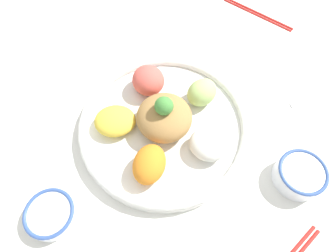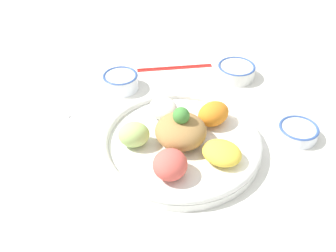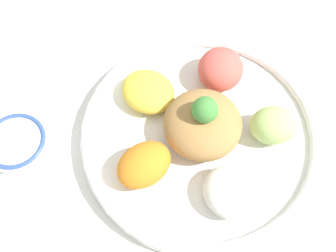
{
  "view_description": "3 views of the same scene",
  "coord_description": "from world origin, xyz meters",
  "px_view_note": "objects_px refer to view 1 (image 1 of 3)",
  "views": [
    {
      "loc": [
        0.08,
        -0.27,
        0.57
      ],
      "look_at": [
        0.03,
        0.02,
        0.02
      ],
      "focal_mm": 30.0,
      "sensor_mm": 36.0,
      "label": 1
    },
    {
      "loc": [
        -0.43,
        0.53,
        0.64
      ],
      "look_at": [
        0.06,
        0.01,
        0.04
      ],
      "focal_mm": 42.0,
      "sensor_mm": 36.0,
      "label": 2
    },
    {
      "loc": [
        0.18,
        -0.2,
        0.58
      ],
      "look_at": [
        -0.02,
        -0.02,
        0.04
      ],
      "focal_mm": 42.0,
      "sensor_mm": 36.0,
      "label": 3
    }
  ],
  "objects_px": {
    "salad_platter": "(164,123)",
    "serving_spoon_main": "(320,98)",
    "sauce_bowl_dark": "(300,175)",
    "rice_bowl_blue": "(51,214)",
    "chopsticks_pair_near": "(258,13)"
  },
  "relations": [
    {
      "from": "salad_platter",
      "to": "serving_spoon_main",
      "type": "relative_size",
      "value": 3.08
    },
    {
      "from": "rice_bowl_blue",
      "to": "sauce_bowl_dark",
      "type": "xyz_separation_m",
      "value": [
        0.47,
        0.16,
        0.01
      ]
    },
    {
      "from": "salad_platter",
      "to": "rice_bowl_blue",
      "type": "height_order",
      "value": "salad_platter"
    },
    {
      "from": "chopsticks_pair_near",
      "to": "serving_spoon_main",
      "type": "distance_m",
      "value": 0.32
    },
    {
      "from": "sauce_bowl_dark",
      "to": "salad_platter",
      "type": "bearing_deg",
      "value": 166.73
    },
    {
      "from": "salad_platter",
      "to": "rice_bowl_blue",
      "type": "xyz_separation_m",
      "value": [
        -0.18,
        -0.23,
        -0.01
      ]
    },
    {
      "from": "salad_platter",
      "to": "sauce_bowl_dark",
      "type": "relative_size",
      "value": 3.84
    },
    {
      "from": "rice_bowl_blue",
      "to": "sauce_bowl_dark",
      "type": "distance_m",
      "value": 0.49
    },
    {
      "from": "salad_platter",
      "to": "serving_spoon_main",
      "type": "xyz_separation_m",
      "value": [
        0.36,
        0.15,
        -0.02
      ]
    },
    {
      "from": "rice_bowl_blue",
      "to": "serving_spoon_main",
      "type": "bearing_deg",
      "value": 34.77
    },
    {
      "from": "salad_platter",
      "to": "rice_bowl_blue",
      "type": "relative_size",
      "value": 3.92
    },
    {
      "from": "chopsticks_pair_near",
      "to": "rice_bowl_blue",
      "type": "bearing_deg",
      "value": 86.98
    },
    {
      "from": "rice_bowl_blue",
      "to": "chopsticks_pair_near",
      "type": "relative_size",
      "value": 0.47
    },
    {
      "from": "salad_platter",
      "to": "serving_spoon_main",
      "type": "height_order",
      "value": "salad_platter"
    },
    {
      "from": "rice_bowl_blue",
      "to": "chopsticks_pair_near",
      "type": "xyz_separation_m",
      "value": [
        0.38,
        0.65,
        -0.01
      ]
    }
  ]
}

